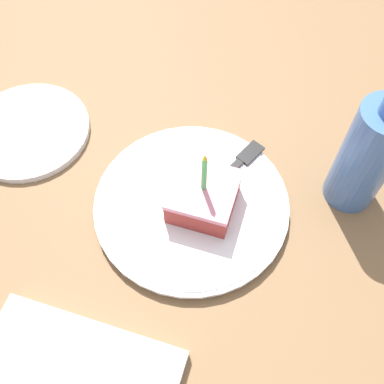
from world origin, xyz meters
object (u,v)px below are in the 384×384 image
at_px(cake_slice, 203,198).
at_px(side_plate, 28,131).
at_px(fork, 229,173).
at_px(bottle, 369,154).
at_px(plate, 192,203).

xyz_separation_m(cake_slice, side_plate, (0.32, -0.06, -0.04)).
distance_m(cake_slice, fork, 0.08).
xyz_separation_m(fork, bottle, (-0.18, -0.03, 0.08)).
xyz_separation_m(cake_slice, fork, (-0.02, -0.07, -0.02)).
bearing_deg(bottle, plate, 23.24).
bearing_deg(cake_slice, side_plate, -10.33).
distance_m(plate, side_plate, 0.31).
height_order(bottle, side_plate, bottle).
bearing_deg(bottle, side_plate, 4.49).
bearing_deg(fork, side_plate, 1.40).
bearing_deg(side_plate, fork, -178.60).
relative_size(cake_slice, side_plate, 0.62).
relative_size(cake_slice, bottle, 0.51).
xyz_separation_m(bottle, side_plate, (0.53, 0.04, -0.09)).
bearing_deg(side_plate, plate, 169.95).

